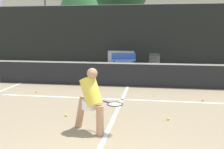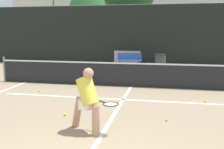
{
  "view_description": "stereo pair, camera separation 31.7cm",
  "coord_description": "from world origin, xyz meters",
  "px_view_note": "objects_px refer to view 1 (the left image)",
  "views": [
    {
      "loc": [
        0.93,
        -3.01,
        2.19
      ],
      "look_at": [
        -0.19,
        4.22,
        0.95
      ],
      "focal_mm": 42.0,
      "sensor_mm": 36.0,
      "label": 1
    },
    {
      "loc": [
        1.25,
        -2.95,
        2.19
      ],
      "look_at": [
        -0.19,
        4.22,
        0.95
      ],
      "focal_mm": 42.0,
      "sensor_mm": 36.0,
      "label": 2
    }
  ],
  "objects_px": {
    "trash_bin": "(154,61)",
    "player_practicing": "(91,98)",
    "courtside_bench": "(124,60)",
    "parked_car": "(125,52)"
  },
  "relations": [
    {
      "from": "trash_bin",
      "to": "player_practicing",
      "type": "bearing_deg",
      "value": -98.05
    },
    {
      "from": "player_practicing",
      "to": "courtside_bench",
      "type": "bearing_deg",
      "value": 126.53
    },
    {
      "from": "player_practicing",
      "to": "trash_bin",
      "type": "height_order",
      "value": "player_practicing"
    },
    {
      "from": "player_practicing",
      "to": "courtside_bench",
      "type": "xyz_separation_m",
      "value": [
        -0.43,
        10.09,
        -0.29
      ]
    },
    {
      "from": "player_practicing",
      "to": "parked_car",
      "type": "xyz_separation_m",
      "value": [
        -0.69,
        13.23,
        -0.11
      ]
    },
    {
      "from": "player_practicing",
      "to": "courtside_bench",
      "type": "relative_size",
      "value": 0.97
    },
    {
      "from": "trash_bin",
      "to": "parked_car",
      "type": "height_order",
      "value": "parked_car"
    },
    {
      "from": "player_practicing",
      "to": "trash_bin",
      "type": "distance_m",
      "value": 9.86
    },
    {
      "from": "courtside_bench",
      "to": "trash_bin",
      "type": "height_order",
      "value": "courtside_bench"
    },
    {
      "from": "player_practicing",
      "to": "parked_car",
      "type": "bearing_deg",
      "value": 127.1
    }
  ]
}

